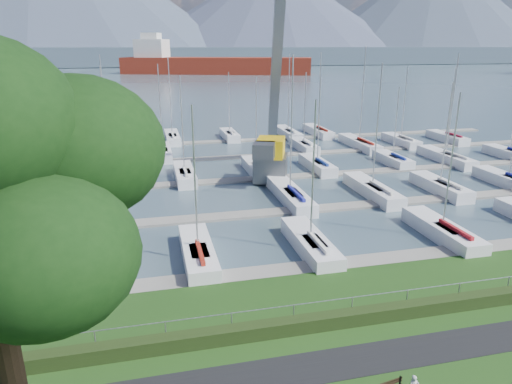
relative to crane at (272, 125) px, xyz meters
name	(u,v)px	position (x,y,z in m)	size (l,w,h in m)	color
path	(337,364)	(-5.00, -29.07, -5.32)	(160.00, 2.00, 0.04)	black
water	(157,70)	(-5.00, 233.93, -5.73)	(800.00, 540.00, 0.20)	#465B67
hedge	(316,322)	(-5.00, -26.47, -4.98)	(80.00, 0.70, 0.70)	#213112
fence	(314,302)	(-5.00, -26.07, -4.13)	(0.04, 0.04, 80.00)	gray
foothill	(154,56)	(-5.00, 303.93, 0.67)	(900.00, 80.00, 12.00)	#445463
mountains	(157,4)	(2.35, 378.55, 41.35)	(1190.00, 360.00, 115.00)	#445164
docks	(224,181)	(-5.00, -0.07, -5.55)	(90.00, 41.60, 0.25)	slate
crane	(272,125)	(0.00, 0.00, 0.00)	(5.84, 13.49, 22.35)	#4F5356
cargo_ship_mid	(208,66)	(18.45, 187.78, -1.72)	(92.84, 48.42, 21.50)	maroon
sailboat_fleet	(197,122)	(-7.22, 3.05, 0.05)	(74.83, 49.70, 13.43)	navy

